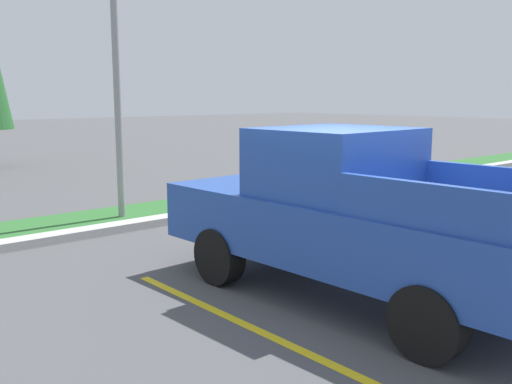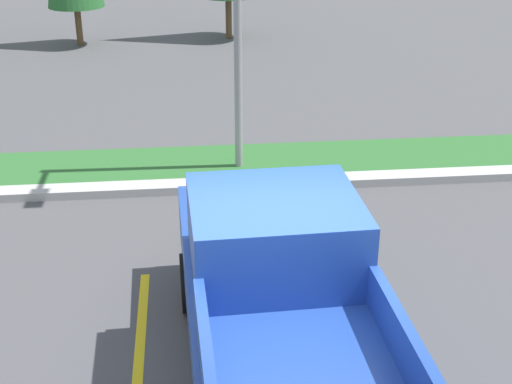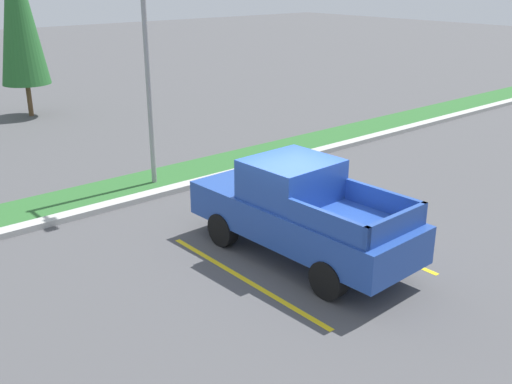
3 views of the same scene
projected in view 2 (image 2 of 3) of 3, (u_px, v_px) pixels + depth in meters
The scene contains 5 objects.
ground_plane at pixel (273, 370), 8.08m from camera, with size 120.00×120.00×0.00m, color #4C4C4F.
parking_line_far at pixel (412, 370), 8.07m from camera, with size 0.12×4.80×0.01m, color yellow.
curb_strip at pixel (238, 184), 12.56m from camera, with size 56.00×0.40×0.15m, color #B2B2AD.
grass_median at pixel (234, 163), 13.57m from camera, with size 56.00×1.80×0.06m, color #2D662D.
pickup_truck_main at pixel (277, 299), 7.54m from camera, with size 2.11×5.29×2.10m.
Camera 2 is at (-0.85, -6.42, 5.24)m, focal length 49.94 mm.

